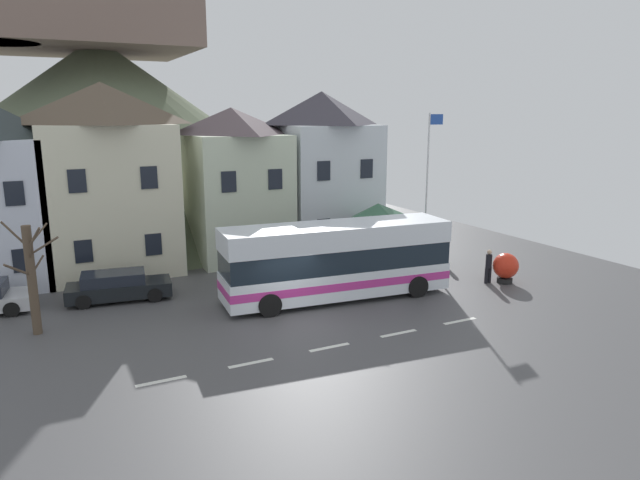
# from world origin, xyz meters

# --- Properties ---
(ground_plane) EXTENTS (40.00, 60.00, 0.07)m
(ground_plane) POSITION_xyz_m (0.00, -0.00, -0.03)
(ground_plane) COLOR #4B4B4D
(townhouse_01) EXTENTS (6.52, 5.73, 9.83)m
(townhouse_01) POSITION_xyz_m (-5.63, 11.83, 4.91)
(townhouse_01) COLOR beige
(townhouse_01) RESTS_ON ground_plane
(townhouse_02) EXTENTS (5.21, 6.62, 8.60)m
(townhouse_02) POSITION_xyz_m (1.32, 12.28, 4.30)
(townhouse_02) COLOR beige
(townhouse_02) RESTS_ON ground_plane
(townhouse_03) EXTENTS (5.61, 6.16, 9.56)m
(townhouse_03) POSITION_xyz_m (6.97, 12.05, 4.78)
(townhouse_03) COLOR silver
(townhouse_03) RESTS_ON ground_plane
(hilltop_castle) EXTENTS (39.22, 39.22, 21.31)m
(hilltop_castle) POSITION_xyz_m (-3.93, 29.40, 7.60)
(hilltop_castle) COLOR #59644B
(hilltop_castle) RESTS_ON ground_plane
(transit_bus) EXTENTS (10.62, 3.49, 3.44)m
(transit_bus) POSITION_xyz_m (2.87, 2.33, 1.74)
(transit_bus) COLOR white
(transit_bus) RESTS_ON ground_plane
(bus_shelter) EXTENTS (3.60, 3.60, 3.44)m
(bus_shelter) POSITION_xyz_m (7.72, 6.60, 2.90)
(bus_shelter) COLOR #473D33
(bus_shelter) RESTS_ON ground_plane
(parked_car_00) EXTENTS (4.11, 2.05, 1.32)m
(parked_car_00) POSITION_xyz_m (9.33, 6.95, 0.65)
(parked_car_00) COLOR silver
(parked_car_00) RESTS_ON ground_plane
(parked_car_02) EXTENTS (4.70, 2.30, 1.31)m
(parked_car_02) POSITION_xyz_m (-6.12, 6.47, 0.64)
(parked_car_02) COLOR black
(parked_car_02) RESTS_ON ground_plane
(pedestrian_00) EXTENTS (0.35, 0.31, 1.57)m
(pedestrian_00) POSITION_xyz_m (8.60, 4.48, 0.82)
(pedestrian_00) COLOR black
(pedestrian_00) RESTS_ON ground_plane
(pedestrian_01) EXTENTS (0.38, 0.30, 1.71)m
(pedestrian_01) POSITION_xyz_m (10.74, 1.04, 0.89)
(pedestrian_01) COLOR black
(pedestrian_01) RESTS_ON ground_plane
(pedestrian_02) EXTENTS (0.28, 0.38, 1.42)m
(pedestrian_02) POSITION_xyz_m (10.78, 4.37, 0.72)
(pedestrian_02) COLOR black
(pedestrian_02) RESTS_ON ground_plane
(public_bench) EXTENTS (1.78, 0.48, 0.87)m
(public_bench) POSITION_xyz_m (9.77, 8.59, 0.48)
(public_bench) COLOR #473828
(public_bench) RESTS_ON ground_plane
(flagpole) EXTENTS (0.95, 0.10, 8.29)m
(flagpole) POSITION_xyz_m (10.56, 5.99, 4.73)
(flagpole) COLOR silver
(flagpole) RESTS_ON ground_plane
(harbour_buoy) EXTENTS (1.26, 1.26, 1.51)m
(harbour_buoy) POSITION_xyz_m (11.53, 0.70, 0.83)
(harbour_buoy) COLOR black
(harbour_buoy) RESTS_ON ground_plane
(bare_tree_01) EXTENTS (1.91, 1.90, 4.46)m
(bare_tree_01) POSITION_xyz_m (-9.45, 3.62, 2.25)
(bare_tree_01) COLOR brown
(bare_tree_01) RESTS_ON ground_plane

